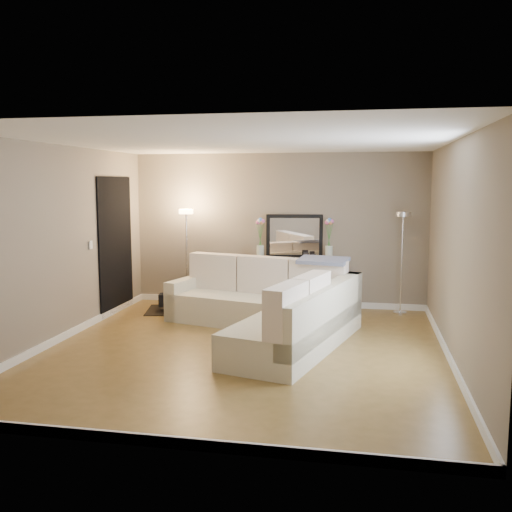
% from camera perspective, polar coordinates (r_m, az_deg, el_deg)
% --- Properties ---
extents(floor, '(5.00, 5.50, 0.01)m').
position_cam_1_polar(floor, '(7.31, -1.20, -9.42)').
color(floor, brown).
rests_on(floor, ground).
extents(ceiling, '(5.00, 5.50, 0.01)m').
position_cam_1_polar(ceiling, '(7.02, -1.26, 11.45)').
color(ceiling, white).
rests_on(ceiling, ground).
extents(wall_back, '(5.00, 0.02, 2.60)m').
position_cam_1_polar(wall_back, '(9.75, 2.19, 2.61)').
color(wall_back, gray).
rests_on(wall_back, ground).
extents(wall_front, '(5.00, 0.02, 2.60)m').
position_cam_1_polar(wall_front, '(4.41, -8.81, -3.22)').
color(wall_front, gray).
rests_on(wall_front, ground).
extents(wall_left, '(0.02, 5.50, 2.60)m').
position_cam_1_polar(wall_left, '(7.96, -19.20, 1.14)').
color(wall_left, gray).
rests_on(wall_left, ground).
extents(wall_right, '(0.02, 5.50, 2.60)m').
position_cam_1_polar(wall_right, '(6.97, 19.40, 0.31)').
color(wall_right, gray).
rests_on(wall_right, ground).
extents(baseboard_back, '(5.00, 0.03, 0.10)m').
position_cam_1_polar(baseboard_back, '(9.90, 2.13, -4.63)').
color(baseboard_back, white).
rests_on(baseboard_back, ground).
extents(baseboard_front, '(5.00, 0.03, 0.10)m').
position_cam_1_polar(baseboard_front, '(4.82, -8.39, -17.94)').
color(baseboard_front, white).
rests_on(baseboard_front, ground).
extents(baseboard_left, '(0.03, 5.50, 0.10)m').
position_cam_1_polar(baseboard_left, '(8.17, -18.67, -7.61)').
color(baseboard_left, white).
rests_on(baseboard_left, ground).
extents(baseboard_right, '(0.03, 5.50, 0.10)m').
position_cam_1_polar(baseboard_right, '(7.21, 18.77, -9.59)').
color(baseboard_right, white).
rests_on(baseboard_right, ground).
extents(doorway, '(0.02, 1.20, 2.20)m').
position_cam_1_polar(doorway, '(9.47, -13.85, 1.05)').
color(doorway, black).
rests_on(doorway, ground).
extents(switch_plate, '(0.02, 0.08, 0.12)m').
position_cam_1_polar(switch_plate, '(8.69, -16.20, 1.09)').
color(switch_plate, white).
rests_on(switch_plate, ground).
extents(sectional_sofa, '(2.96, 3.31, 0.99)m').
position_cam_1_polar(sectional_sofa, '(7.98, 1.60, -5.23)').
color(sectional_sofa, beige).
rests_on(sectional_sofa, floor).
extents(throw_blanket, '(0.78, 0.55, 0.09)m').
position_cam_1_polar(throw_blanket, '(8.32, 6.73, -0.44)').
color(throw_blanket, slate).
rests_on(throw_blanket, sectional_sofa).
extents(console_table, '(1.39, 0.54, 0.83)m').
position_cam_1_polar(console_table, '(9.58, 3.34, -2.50)').
color(console_table, black).
rests_on(console_table, floor).
extents(leaning_mirror, '(0.95, 0.17, 0.75)m').
position_cam_1_polar(leaning_mirror, '(9.66, 3.87, 1.97)').
color(leaning_mirror, black).
rests_on(leaning_mirror, console_table).
extents(table_decor, '(0.58, 0.15, 0.13)m').
position_cam_1_polar(table_decor, '(9.49, 3.84, -0.25)').
color(table_decor, gold).
rests_on(table_decor, console_table).
extents(flower_vase_left, '(0.16, 0.14, 0.71)m').
position_cam_1_polar(flower_vase_left, '(9.50, 0.43, 1.40)').
color(flower_vase_left, silver).
rests_on(flower_vase_left, console_table).
extents(flower_vase_right, '(0.16, 0.14, 0.71)m').
position_cam_1_polar(flower_vase_right, '(9.52, 7.31, 1.35)').
color(flower_vase_right, silver).
rests_on(flower_vase_right, console_table).
extents(floor_lamp_lit, '(0.28, 0.28, 1.66)m').
position_cam_1_polar(floor_lamp_lit, '(9.69, -6.97, 1.77)').
color(floor_lamp_lit, silver).
rests_on(floor_lamp_lit, floor).
extents(floor_lamp_unlit, '(0.29, 0.29, 1.65)m').
position_cam_1_polar(floor_lamp_unlit, '(9.37, 14.42, 1.35)').
color(floor_lamp_unlit, silver).
rests_on(floor_lamp_unlit, floor).
extents(charcoal_rug, '(1.23, 1.03, 0.01)m').
position_cam_1_polar(charcoal_rug, '(9.57, -7.58, -5.37)').
color(charcoal_rug, black).
rests_on(charcoal_rug, floor).
extents(black_bag, '(0.35, 0.28, 0.20)m').
position_cam_1_polar(black_bag, '(9.46, -8.72, -4.34)').
color(black_bag, black).
rests_on(black_bag, charcoal_rug).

